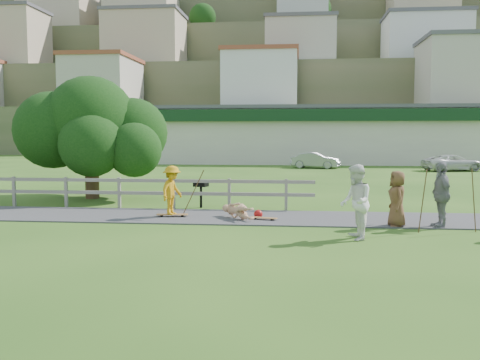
{
  "coord_description": "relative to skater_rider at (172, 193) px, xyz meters",
  "views": [
    {
      "loc": [
        2.37,
        -15.26,
        2.68
      ],
      "look_at": [
        0.52,
        2.0,
        1.17
      ],
      "focal_mm": 40.0,
      "sensor_mm": 36.0,
      "label": 1
    }
  ],
  "objects": [
    {
      "name": "car_white",
      "position": [
        15.01,
        22.98,
        -0.2
      ],
      "size": [
        4.55,
        2.89,
        1.17
      ],
      "primitive_type": "imported",
      "rotation": [
        0.0,
        0.0,
        1.81
      ],
      "color": "silver",
      "rests_on": "ground"
    },
    {
      "name": "spectator_a",
      "position": [
        5.42,
        -2.96,
        0.17
      ],
      "size": [
        0.79,
        0.98,
        1.91
      ],
      "primitive_type": "imported",
      "rotation": [
        0.0,
        0.0,
        4.79
      ],
      "color": "white",
      "rests_on": "ground"
    },
    {
      "name": "hillside",
      "position": [
        1.57,
        90.04,
        13.63
      ],
      "size": [
        220.0,
        67.0,
        47.5
      ],
      "color": "#4D5B36",
      "rests_on": "ground"
    },
    {
      "name": "tree",
      "position": [
        -4.48,
        4.67,
        1.51
      ],
      "size": [
        5.96,
        5.96,
        4.58
      ],
      "primitive_type": null,
      "color": "black",
      "rests_on": "ground"
    },
    {
      "name": "pole_spec_left",
      "position": [
        7.32,
        -1.8,
        0.08
      ],
      "size": [
        0.03,
        0.03,
        1.73
      ],
      "primitive_type": "cylinder",
      "color": "#513720",
      "rests_on": "ground"
    },
    {
      "name": "skater_fallen",
      "position": [
        2.14,
        -0.19,
        -0.51
      ],
      "size": [
        1.42,
        1.22,
        0.55
      ],
      "primitive_type": "imported",
      "rotation": [
        0.0,
        0.0,
        0.66
      ],
      "color": "tan",
      "rests_on": "ground"
    },
    {
      "name": "skater_rider",
      "position": [
        0.0,
        0.0,
        0.0
      ],
      "size": [
        0.86,
        1.14,
        1.56
      ],
      "primitive_type": "imported",
      "rotation": [
        0.0,
        0.0,
        1.26
      ],
      "color": "#CA8F13",
      "rests_on": "ground"
    },
    {
      "name": "fence",
      "position": [
        -3.04,
        2.03,
        -0.06
      ],
      "size": [
        15.05,
        0.1,
        1.1
      ],
      "color": "slate",
      "rests_on": "ground"
    },
    {
      "name": "helmet",
      "position": [
        2.74,
        0.16,
        -0.64
      ],
      "size": [
        0.28,
        0.28,
        0.28
      ],
      "primitive_type": "sphere",
      "color": "#9D1312",
      "rests_on": "ground"
    },
    {
      "name": "car_silver",
      "position": [
        5.36,
        25.05,
        -0.17
      ],
      "size": [
        3.9,
        2.18,
        1.22
      ],
      "primitive_type": "imported",
      "rotation": [
        0.0,
        0.0,
        1.32
      ],
      "color": "#96989D",
      "rests_on": "ground"
    },
    {
      "name": "pole_rider",
      "position": [
        0.6,
        0.4,
        0.05
      ],
      "size": [
        0.03,
        0.03,
        1.67
      ],
      "primitive_type": "cylinder",
      "color": "#513720",
      "rests_on": "ground"
    },
    {
      "name": "longboard_rider",
      "position": [
        0.0,
        0.0,
        -0.73
      ],
      "size": [
        1.01,
        0.32,
        0.11
      ],
      "primitive_type": null,
      "rotation": [
        0.0,
        0.0,
        0.08
      ],
      "color": "brown",
      "rests_on": "ground"
    },
    {
      "name": "pole_spec_right",
      "position": [
        8.73,
        -1.54,
        0.09
      ],
      "size": [
        0.03,
        0.03,
        1.75
      ],
      "primitive_type": "cylinder",
      "color": "#513720",
      "rests_on": "ground"
    },
    {
      "name": "spectator_b",
      "position": [
        8.01,
        -0.96,
        0.16
      ],
      "size": [
        0.59,
        1.15,
        1.88
      ],
      "primitive_type": "imported",
      "rotation": [
        0.0,
        0.0,
        4.83
      ],
      "color": "gray",
      "rests_on": "ground"
    },
    {
      "name": "longboard_fallen",
      "position": [
        2.94,
        -0.29,
        -0.73
      ],
      "size": [
        0.87,
        0.43,
        0.09
      ],
      "primitive_type": null,
      "rotation": [
        0.0,
        0.0,
        -0.27
      ],
      "color": "brown",
      "rests_on": "ground"
    },
    {
      "name": "ground",
      "position": [
        1.57,
        -1.27,
        -0.78
      ],
      "size": [
        260.0,
        260.0,
        0.0
      ],
      "primitive_type": "plane",
      "color": "#275016",
      "rests_on": "ground"
    },
    {
      "name": "strip_mall",
      "position": [
        5.57,
        33.67,
        1.8
      ],
      "size": [
        32.5,
        10.75,
        5.1
      ],
      "color": "silver",
      "rests_on": "ground"
    },
    {
      "name": "bbq",
      "position": [
        0.5,
        2.39,
        -0.27
      ],
      "size": [
        0.55,
        0.48,
        1.02
      ],
      "primitive_type": null,
      "rotation": [
        0.0,
        0.0,
        -0.3
      ],
      "color": "black",
      "rests_on": "ground"
    },
    {
      "name": "spectator_c",
      "position": [
        6.8,
        -0.96,
        0.03
      ],
      "size": [
        0.57,
        0.83,
        1.62
      ],
      "primitive_type": "imported",
      "rotation": [
        0.0,
        0.0,
        4.79
      ],
      "color": "brown",
      "rests_on": "ground"
    },
    {
      "name": "path",
      "position": [
        1.57,
        0.23,
        -0.76
      ],
      "size": [
        34.0,
        3.0,
        0.04
      ],
      "primitive_type": "cube",
      "color": "#37373A",
      "rests_on": "ground"
    }
  ]
}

